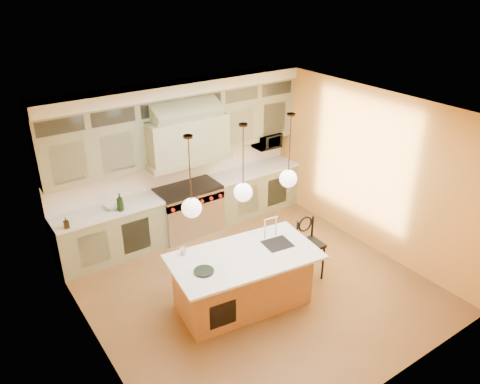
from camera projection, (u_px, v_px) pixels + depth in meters
floor at (254, 287)px, 7.60m from camera, size 5.00×5.00×0.00m
ceiling at (257, 113)px, 6.33m from camera, size 5.00×5.00×0.00m
wall_back at (177, 157)px, 8.82m from camera, size 5.00×0.00×5.00m
wall_front at (390, 296)px, 5.12m from camera, size 5.00×0.00×5.00m
wall_left at (90, 262)px, 5.69m from camera, size 0.00×5.00×5.00m
wall_right at (369, 170)px, 8.24m from camera, size 0.00×5.00×5.00m
back_cabinetry at (184, 162)px, 8.63m from camera, size 5.00×0.77×2.90m
range at (189, 209)px, 8.98m from camera, size 1.20×0.74×0.96m
kitchen_island at (243, 279)px, 7.01m from camera, size 2.29×1.42×1.35m
counter_stool at (309, 245)px, 7.59m from camera, size 0.39×0.39×1.08m
microwave at (267, 141)px, 9.63m from camera, size 0.54×0.37×0.30m
oil_bottle_a at (120, 202)px, 7.90m from camera, size 0.13×0.13×0.32m
oil_bottle_b at (66, 223)px, 7.40m from camera, size 0.09×0.09×0.18m
fruit_bowl at (113, 206)px, 8.03m from camera, size 0.28×0.28×0.07m
cup at (183, 251)px, 6.79m from camera, size 0.11×0.11×0.10m
pendant_left at (192, 206)px, 5.95m from camera, size 0.26×0.26×1.11m
pendant_center at (243, 190)px, 6.36m from camera, size 0.26×0.26×1.11m
pendant_right at (288, 177)px, 6.77m from camera, size 0.26×0.26×1.11m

